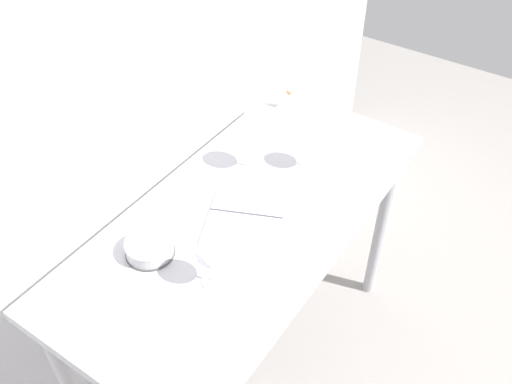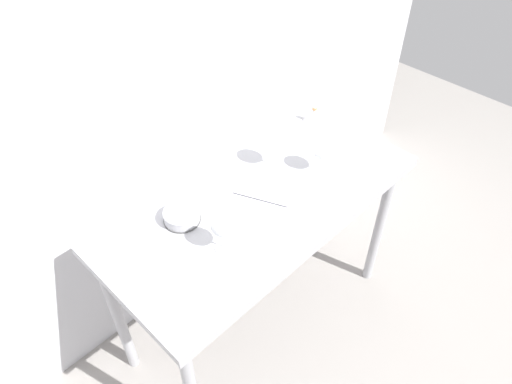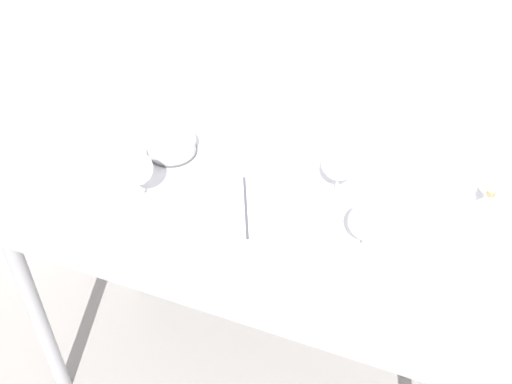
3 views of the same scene
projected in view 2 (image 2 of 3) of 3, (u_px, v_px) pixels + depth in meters
ground_plane at (259, 315)px, 2.63m from camera, size 6.00×6.00×0.00m
back_wall at (176, 71)px, 1.99m from camera, size 3.80×0.04×2.60m
steel_counter at (261, 216)px, 2.08m from camera, size 1.40×0.65×0.90m
wine_glass_far_right at (275, 142)px, 2.08m from camera, size 0.10×0.10×0.18m
wine_glass_near_left at (223, 226)px, 1.73m from camera, size 0.09×0.09×0.17m
wine_glass_near_right at (322, 150)px, 2.06m from camera, size 0.09×0.09×0.16m
open_notebook at (260, 201)px, 1.99m from camera, size 0.39×0.35×0.01m
tasting_sheet_upper at (322, 148)px, 2.26m from camera, size 0.23×0.27×0.00m
tasting_bowl at (182, 215)px, 1.90m from camera, size 0.15×0.15×0.05m
decanter_funnel at (314, 115)px, 2.39m from camera, size 0.10×0.10×0.12m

